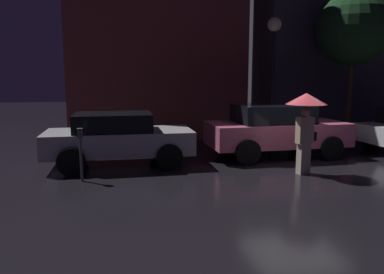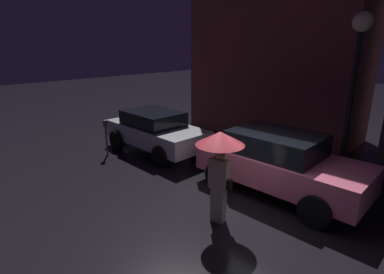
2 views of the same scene
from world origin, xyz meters
name	(u,v)px [view 2 (image 2 of 2)]	position (x,y,z in m)	size (l,w,h in m)	color
ground_plane	(240,212)	(0.00, 0.00, 0.00)	(60.00, 60.00, 0.00)	black
building_facade_left	(279,19)	(-2.85, 6.50, 4.69)	(6.85, 3.00, 9.38)	brown
parked_car_silver	(156,130)	(-4.64, 1.43, 0.77)	(4.02, 1.94, 1.45)	#B7B7BF
parked_car_pink	(279,162)	(0.11, 1.53, 0.84)	(4.22, 2.04, 1.59)	#DB6684
pedestrian_with_umbrella	(220,152)	(-0.15, -0.61, 1.59)	(1.01, 1.01, 2.03)	beige
parking_meter	(106,134)	(-5.56, -0.02, 0.78)	(0.12, 0.10, 1.25)	#4C5154
street_lamp_near	(357,58)	(0.97, 3.66, 3.36)	(0.49, 0.49, 4.50)	black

